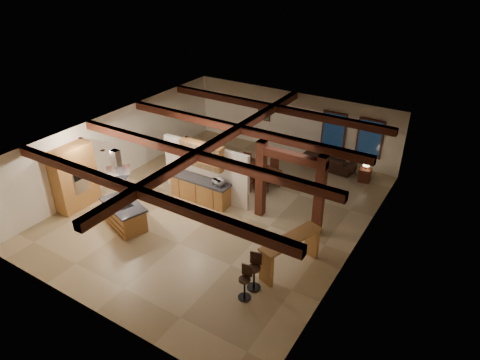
% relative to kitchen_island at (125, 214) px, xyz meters
% --- Properties ---
extents(ground, '(12.00, 12.00, 0.00)m').
position_rel_kitchen_island_xyz_m(ground, '(2.24, 2.63, -0.45)').
color(ground, tan).
rests_on(ground, ground).
extents(room_walls, '(12.00, 12.00, 12.00)m').
position_rel_kitchen_island_xyz_m(room_walls, '(2.24, 2.63, 1.33)').
color(room_walls, white).
rests_on(room_walls, ground).
extents(ceiling_beams, '(10.00, 12.00, 0.28)m').
position_rel_kitchen_island_xyz_m(ceiling_beams, '(2.24, 2.63, 2.31)').
color(ceiling_beams, '#3D1A0F').
rests_on(ceiling_beams, room_walls).
extents(timber_posts, '(2.50, 0.30, 2.90)m').
position_rel_kitchen_island_xyz_m(timber_posts, '(4.74, 3.13, 1.31)').
color(timber_posts, '#3D1A0F').
rests_on(timber_posts, ground).
extents(partition_wall, '(3.80, 0.18, 2.20)m').
position_rel_kitchen_island_xyz_m(partition_wall, '(1.24, 3.13, 0.65)').
color(partition_wall, white).
rests_on(partition_wall, ground).
extents(pantry_cabinet, '(0.67, 1.60, 2.40)m').
position_rel_kitchen_island_xyz_m(pantry_cabinet, '(-2.43, 0.03, 0.75)').
color(pantry_cabinet, '#9C5D32').
rests_on(pantry_cabinet, ground).
extents(back_counter, '(2.50, 0.66, 0.94)m').
position_rel_kitchen_island_xyz_m(back_counter, '(1.24, 2.74, 0.02)').
color(back_counter, '#9C5D32').
rests_on(back_counter, ground).
extents(upper_display_cabinet, '(1.80, 0.36, 0.95)m').
position_rel_kitchen_island_xyz_m(upper_display_cabinet, '(1.24, 2.94, 1.40)').
color(upper_display_cabinet, '#9C5D32').
rests_on(upper_display_cabinet, partition_wall).
extents(range_hood, '(1.10, 1.10, 1.40)m').
position_rel_kitchen_island_xyz_m(range_hood, '(0.00, 0.00, 1.33)').
color(range_hood, silver).
rests_on(range_hood, room_walls).
extents(back_windows, '(2.70, 0.07, 1.70)m').
position_rel_kitchen_island_xyz_m(back_windows, '(5.04, 8.56, 1.05)').
color(back_windows, '#3D1A0F').
rests_on(back_windows, room_walls).
extents(framed_art, '(0.65, 0.05, 0.85)m').
position_rel_kitchen_island_xyz_m(framed_art, '(0.74, 8.56, 1.25)').
color(framed_art, '#3D1A0F').
rests_on(framed_art, room_walls).
extents(recessed_cans, '(3.16, 2.46, 0.03)m').
position_rel_kitchen_island_xyz_m(recessed_cans, '(-0.29, 0.69, 2.42)').
color(recessed_cans, silver).
rests_on(recessed_cans, room_walls).
extents(kitchen_island, '(2.02, 1.48, 0.90)m').
position_rel_kitchen_island_xyz_m(kitchen_island, '(0.00, 0.00, 0.00)').
color(kitchen_island, '#9C5D32').
rests_on(kitchen_island, ground).
extents(dining_table, '(2.17, 1.57, 0.69)m').
position_rel_kitchen_island_xyz_m(dining_table, '(2.35, 5.04, -0.11)').
color(dining_table, '#402110').
rests_on(dining_table, ground).
extents(sofa, '(2.37, 1.10, 0.67)m').
position_rel_kitchen_island_xyz_m(sofa, '(4.36, 7.96, -0.12)').
color(sofa, black).
rests_on(sofa, ground).
extents(microwave, '(0.48, 0.39, 0.23)m').
position_rel_kitchen_island_xyz_m(microwave, '(2.10, 2.74, 0.61)').
color(microwave, silver).
rests_on(microwave, back_counter).
extents(bar_counter, '(1.19, 2.23, 1.14)m').
position_rel_kitchen_island_xyz_m(bar_counter, '(5.89, 0.97, 0.32)').
color(bar_counter, '#9C5D32').
rests_on(bar_counter, ground).
extents(side_table, '(0.50, 0.50, 0.57)m').
position_rel_kitchen_island_xyz_m(side_table, '(6.11, 7.57, -0.17)').
color(side_table, '#3D1A0F').
rests_on(side_table, ground).
extents(table_lamp, '(0.28, 0.28, 0.32)m').
position_rel_kitchen_island_xyz_m(table_lamp, '(6.11, 7.57, 0.34)').
color(table_lamp, black).
rests_on(table_lamp, side_table).
extents(bar_stool_a, '(0.37, 0.37, 1.05)m').
position_rel_kitchen_island_xyz_m(bar_stool_a, '(5.37, -0.77, 0.08)').
color(bar_stool_a, black).
rests_on(bar_stool_a, ground).
extents(bar_stool_b, '(0.41, 0.43, 1.15)m').
position_rel_kitchen_island_xyz_m(bar_stool_b, '(5.38, -0.29, 0.13)').
color(bar_stool_b, black).
rests_on(bar_stool_b, ground).
extents(dining_chairs, '(1.72, 1.72, 1.06)m').
position_rel_kitchen_island_xyz_m(dining_chairs, '(2.35, 5.04, 0.09)').
color(dining_chairs, '#3D1A0F').
rests_on(dining_chairs, ground).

